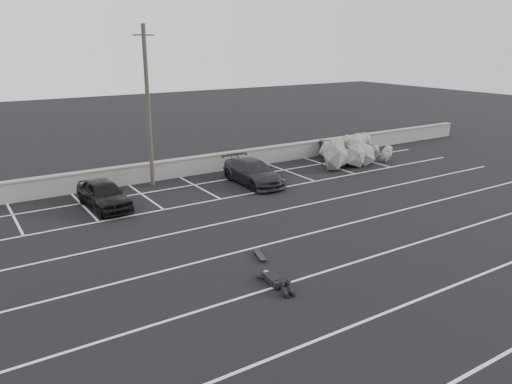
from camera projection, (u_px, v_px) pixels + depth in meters
ground at (323, 272)px, 16.85m from camera, size 120.00×120.00×0.00m
seawall at (162, 170)px, 27.96m from camera, size 50.00×0.45×1.06m
stall_lines at (252, 232)px, 20.35m from camera, size 36.00×20.05×0.01m
car_left at (104, 194)px, 23.16m from camera, size 1.87×4.04×1.34m
car_right at (253, 172)px, 27.09m from camera, size 1.93×4.53×1.30m
utility_pole at (148, 107)px, 25.80m from camera, size 1.11×0.22×8.32m
trash_bin at (324, 148)px, 33.58m from camera, size 0.92×0.92×1.08m
riprap_pile at (349, 154)px, 31.67m from camera, size 6.22×4.05×1.59m
person at (273, 276)px, 16.09m from camera, size 1.35×2.41×0.44m
skateboard at (260, 255)px, 17.96m from camera, size 0.48×0.91×0.11m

